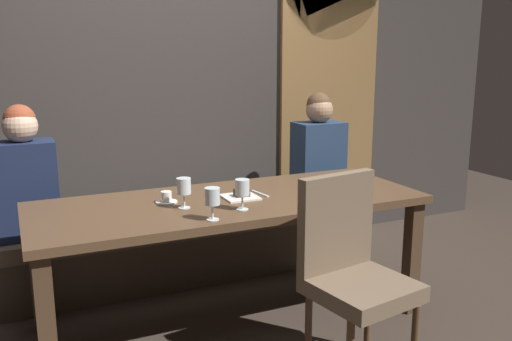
# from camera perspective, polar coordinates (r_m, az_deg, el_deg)

# --- Properties ---
(ground) EXTENTS (9.00, 9.00, 0.00)m
(ground) POSITION_cam_1_polar(r_m,az_deg,el_deg) (3.37, -2.58, -15.23)
(ground) COLOR #382D26
(back_wall_tiled) EXTENTS (6.00, 0.12, 3.00)m
(back_wall_tiled) POSITION_cam_1_polar(r_m,az_deg,el_deg) (4.15, -9.23, 11.36)
(back_wall_tiled) COLOR #383330
(back_wall_tiled) RESTS_ON ground
(arched_door) EXTENTS (0.90, 0.05, 2.55)m
(arched_door) POSITION_cam_1_polar(r_m,az_deg,el_deg) (4.63, 7.63, 9.82)
(arched_door) COLOR olive
(arched_door) RESTS_ON ground
(dining_table) EXTENTS (2.20, 0.84, 0.74)m
(dining_table) POSITION_cam_1_polar(r_m,az_deg,el_deg) (3.12, -2.69, -4.54)
(dining_table) COLOR #493422
(dining_table) RESTS_ON ground
(banquette_bench) EXTENTS (2.50, 0.44, 0.45)m
(banquette_bench) POSITION_cam_1_polar(r_m,az_deg,el_deg) (3.88, -6.52, -7.80)
(banquette_bench) COLOR #40352A
(banquette_bench) RESTS_ON ground
(chair_near_side) EXTENTS (0.51, 0.51, 0.98)m
(chair_near_side) POSITION_cam_1_polar(r_m,az_deg,el_deg) (2.70, 9.85, -9.57)
(chair_near_side) COLOR brown
(chair_near_side) RESTS_ON ground
(diner_redhead) EXTENTS (0.36, 0.24, 0.81)m
(diner_redhead) POSITION_cam_1_polar(r_m,az_deg,el_deg) (3.54, -22.99, -0.50)
(diner_redhead) COLOR #192342
(diner_redhead) RESTS_ON banquette_bench
(diner_bearded) EXTENTS (0.36, 0.24, 0.81)m
(diner_bearded) POSITION_cam_1_polar(r_m,az_deg,el_deg) (4.12, 6.53, 2.13)
(diner_bearded) COLOR navy
(diner_bearded) RESTS_ON banquette_bench
(wine_glass_far_right) EXTENTS (0.08, 0.08, 0.16)m
(wine_glass_far_right) POSITION_cam_1_polar(r_m,az_deg,el_deg) (2.91, -7.55, -1.70)
(wine_glass_far_right) COLOR silver
(wine_glass_far_right) RESTS_ON dining_table
(wine_glass_center_back) EXTENTS (0.08, 0.08, 0.16)m
(wine_glass_center_back) POSITION_cam_1_polar(r_m,az_deg,el_deg) (2.69, -4.59, -2.79)
(wine_glass_center_back) COLOR silver
(wine_glass_center_back) RESTS_ON dining_table
(wine_glass_far_left) EXTENTS (0.08, 0.08, 0.16)m
(wine_glass_far_left) POSITION_cam_1_polar(r_m,az_deg,el_deg) (2.86, -1.45, -1.86)
(wine_glass_far_left) COLOR silver
(wine_glass_far_left) RESTS_ON dining_table
(espresso_cup) EXTENTS (0.12, 0.12, 0.06)m
(espresso_cup) POSITION_cam_1_polar(r_m,az_deg,el_deg) (3.05, -9.33, -2.86)
(espresso_cup) COLOR white
(espresso_cup) RESTS_ON dining_table
(dessert_plate) EXTENTS (0.19, 0.19, 0.05)m
(dessert_plate) POSITION_cam_1_polar(r_m,az_deg,el_deg) (3.11, -1.59, -2.62)
(dessert_plate) COLOR white
(dessert_plate) RESTS_ON dining_table
(fork_on_table) EXTENTS (0.04, 0.17, 0.01)m
(fork_on_table) POSITION_cam_1_polar(r_m,az_deg,el_deg) (3.20, 0.42, -2.41)
(fork_on_table) COLOR silver
(fork_on_table) RESTS_ON dining_table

